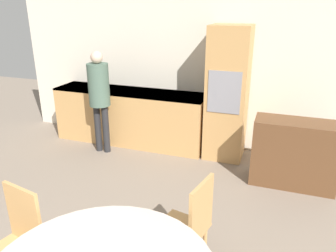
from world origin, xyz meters
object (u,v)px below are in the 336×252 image
sideboard (294,154)px  chair_far_left (17,240)px  person_standing (99,91)px  oven_unit (227,94)px  chair_far_right (191,224)px

sideboard → chair_far_left: size_ratio=1.10×
sideboard → person_standing: 2.93m
sideboard → chair_far_left: 3.31m
chair_far_left → oven_unit: bearing=83.5°
sideboard → chair_far_right: (-0.83, -1.96, 0.09)m
chair_far_left → chair_far_right: same height
oven_unit → person_standing: (-1.87, -0.51, 0.00)m
sideboard → oven_unit: bearing=149.7°
chair_far_right → person_standing: size_ratio=0.60×
chair_far_left → person_standing: 2.83m
chair_far_right → oven_unit: bearing=-164.3°
chair_far_left → person_standing: size_ratio=0.60×
chair_far_left → chair_far_right: bearing=39.4°
oven_unit → chair_far_left: size_ratio=2.08×
oven_unit → person_standing: oven_unit is taller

